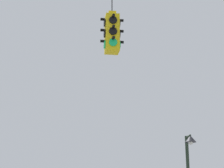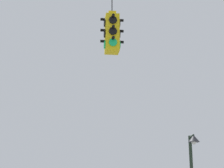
# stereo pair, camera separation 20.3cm
# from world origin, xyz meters

# --- Properties ---
(traffic_light_near_left_pole) EXTENTS (0.58, 0.58, 3.05)m
(traffic_light_near_left_pole) POSITION_xyz_m (1.13, -0.01, 5.95)
(traffic_light_near_left_pole) COLOR yellow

